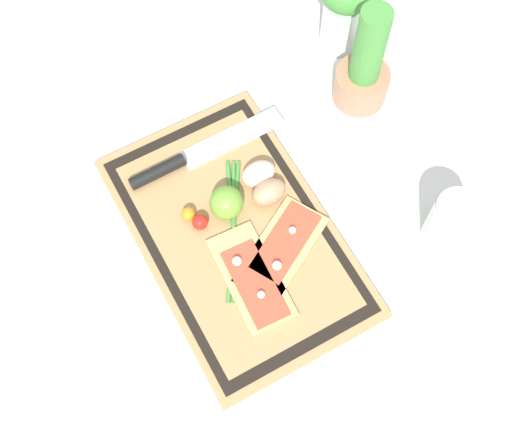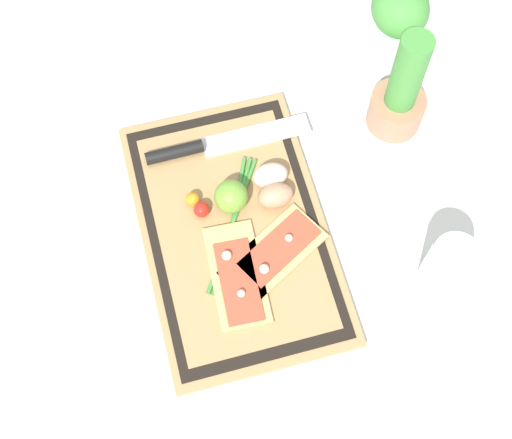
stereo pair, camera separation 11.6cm
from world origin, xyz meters
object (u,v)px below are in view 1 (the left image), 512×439
egg_pink (258,174)px  sauce_jar (451,224)px  egg_brown (269,192)px  pizza_slice_near (252,279)px  herb_pot (364,70)px  cherry_tomato_red (200,222)px  herb_glass (344,0)px  knife (182,161)px  pizza_slice_far (282,248)px  cherry_tomato_yellow (188,214)px  lime (226,202)px

egg_pink → sauce_jar: size_ratio=0.55×
sauce_jar → egg_pink: bearing=-136.4°
egg_brown → sauce_jar: bearing=48.9°
egg_brown → pizza_slice_near: bearing=-39.7°
egg_brown → herb_pot: herb_pot is taller
cherry_tomato_red → herb_glass: bearing=118.5°
cherry_tomato_red → sauce_jar: sauce_jar is taller
knife → egg_brown: bearing=36.8°
egg_brown → cherry_tomato_red: (-0.01, -0.12, -0.01)m
knife → herb_pot: 0.35m
egg_pink → sauce_jar: 0.32m
pizza_slice_near → egg_pink: 0.18m
pizza_slice_far → cherry_tomato_red: size_ratio=7.23×
egg_pink → cherry_tomato_red: (0.03, -0.12, -0.01)m
herb_pot → herb_glass: 0.13m
egg_brown → herb_pot: 0.27m
herb_pot → sauce_jar: (0.30, -0.02, -0.03)m
cherry_tomato_yellow → herb_pot: size_ratio=0.11×
lime → cherry_tomato_red: size_ratio=2.10×
knife → lime: lime is taller
lime → pizza_slice_far: bearing=22.8°
egg_brown → cherry_tomato_red: size_ratio=2.23×
cherry_tomato_red → cherry_tomato_yellow: 0.02m
egg_pink → pizza_slice_far: bearing=-12.3°
knife → egg_brown: (0.13, 0.10, 0.01)m
lime → egg_brown: bearing=79.1°
pizza_slice_near → pizza_slice_far: (-0.02, 0.07, 0.00)m
herb_pot → lime: bearing=-73.7°
knife → sauce_jar: size_ratio=2.67×
egg_pink → lime: lime is taller
pizza_slice_far → cherry_tomato_red: (-0.10, -0.10, 0.01)m
knife → herb_pot: size_ratio=1.30×
cherry_tomato_red → herb_pot: bearing=104.7°
cherry_tomato_yellow → sauce_jar: bearing=57.4°
egg_pink → herb_glass: 0.34m
egg_pink → sauce_jar: sauce_jar is taller
sauce_jar → egg_brown: bearing=-131.1°
lime → knife: bearing=-167.7°
cherry_tomato_yellow → herb_glass: size_ratio=0.12×
egg_brown → cherry_tomato_yellow: size_ratio=2.48×
herb_pot → cherry_tomato_red: bearing=-75.3°
pizza_slice_near → herb_pot: bearing=122.8°
lime → pizza_slice_near: bearing=-10.3°
pizza_slice_near → egg_pink: egg_pink is taller
knife → lime: (0.12, 0.03, 0.02)m
sauce_jar → herb_glass: (-0.42, 0.05, 0.07)m
cherry_tomato_yellow → herb_pot: herb_pot is taller
egg_pink → lime: bearing=-71.6°
cherry_tomato_red → pizza_slice_near: bearing=12.7°
cherry_tomato_yellow → herb_glass: 0.46m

